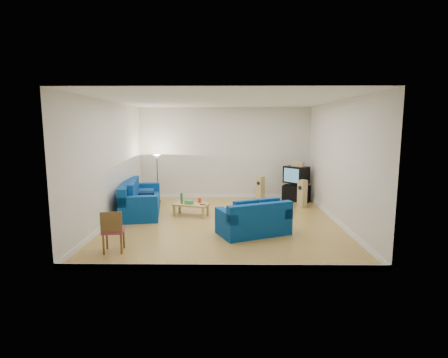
{
  "coord_description": "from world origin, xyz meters",
  "views": [
    {
      "loc": [
        0.11,
        -9.14,
        2.54
      ],
      "look_at": [
        0.0,
        0.4,
        1.1
      ],
      "focal_mm": 28.0,
      "sensor_mm": 36.0,
      "label": 1
    }
  ],
  "objects_px": {
    "sofa_three_seat": "(139,202)",
    "television": "(296,175)",
    "coffee_table": "(191,205)",
    "sofa_loveseat": "(254,222)",
    "tv_stand": "(296,193)"
  },
  "relations": [
    {
      "from": "sofa_three_seat",
      "to": "coffee_table",
      "type": "xyz_separation_m",
      "value": [
        1.57,
        -0.29,
        -0.04
      ]
    },
    {
      "from": "sofa_three_seat",
      "to": "sofa_loveseat",
      "type": "height_order",
      "value": "sofa_three_seat"
    },
    {
      "from": "coffee_table",
      "to": "tv_stand",
      "type": "height_order",
      "value": "tv_stand"
    },
    {
      "from": "coffee_table",
      "to": "television",
      "type": "relative_size",
      "value": 1.18
    },
    {
      "from": "sofa_three_seat",
      "to": "sofa_loveseat",
      "type": "xyz_separation_m",
      "value": [
        3.25,
        -2.0,
        -0.04
      ]
    },
    {
      "from": "sofa_loveseat",
      "to": "television",
      "type": "relative_size",
      "value": 2.02
    },
    {
      "from": "sofa_three_seat",
      "to": "television",
      "type": "distance_m",
      "value": 5.27
    },
    {
      "from": "tv_stand",
      "to": "sofa_loveseat",
      "type": "bearing_deg",
      "value": -89.83
    },
    {
      "from": "sofa_three_seat",
      "to": "television",
      "type": "xyz_separation_m",
      "value": [
        4.94,
        1.74,
        0.57
      ]
    },
    {
      "from": "sofa_loveseat",
      "to": "tv_stand",
      "type": "xyz_separation_m",
      "value": [
        1.71,
        3.75,
        -0.04
      ]
    },
    {
      "from": "television",
      "to": "coffee_table",
      "type": "bearing_deg",
      "value": -101.77
    },
    {
      "from": "sofa_loveseat",
      "to": "tv_stand",
      "type": "relative_size",
      "value": 2.09
    },
    {
      "from": "sofa_three_seat",
      "to": "sofa_loveseat",
      "type": "bearing_deg",
      "value": 48.68
    },
    {
      "from": "coffee_table",
      "to": "television",
      "type": "bearing_deg",
      "value": 30.99
    },
    {
      "from": "sofa_loveseat",
      "to": "coffee_table",
      "type": "height_order",
      "value": "sofa_loveseat"
    }
  ]
}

